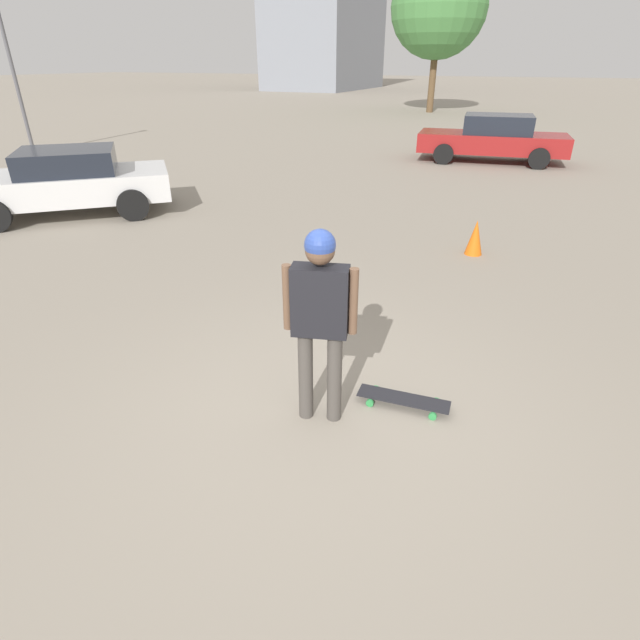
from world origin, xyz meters
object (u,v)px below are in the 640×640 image
object	(u,v)px
skateboard	(403,399)
person	(320,309)
car_parked_far	(493,138)
traffic_cone	(475,237)
car_parked_near	(67,181)

from	to	relation	value
skateboard	person	bearing A→B (deg)	31.11
person	car_parked_far	world-z (taller)	person
traffic_cone	car_parked_far	bearing A→B (deg)	95.72
skateboard	car_parked_near	distance (m)	9.01
car_parked_near	car_parked_far	xyz separation A→B (m)	(7.26, 10.00, 0.03)
car_parked_near	traffic_cone	xyz separation A→B (m)	(8.16, 0.96, -0.40)
car_parked_near	skateboard	bearing A→B (deg)	113.89
car_parked_near	car_parked_far	distance (m)	12.35
person	car_parked_near	distance (m)	8.61
person	traffic_cone	xyz separation A→B (m)	(0.58, 5.02, -0.81)
car_parked_near	car_parked_far	world-z (taller)	car_parked_far
skateboard	traffic_cone	bearing A→B (deg)	-93.69
person	skateboard	world-z (taller)	person
car_parked_near	traffic_cone	world-z (taller)	car_parked_near
car_parked_far	traffic_cone	distance (m)	9.09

